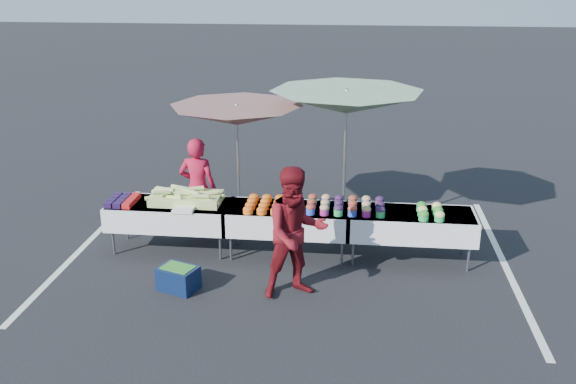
# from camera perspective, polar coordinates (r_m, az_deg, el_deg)

# --- Properties ---
(ground) EXTENTS (80.00, 80.00, 0.00)m
(ground) POSITION_cam_1_polar(r_m,az_deg,el_deg) (9.78, 0.00, -5.53)
(ground) COLOR black
(stripe_left) EXTENTS (0.10, 5.00, 0.00)m
(stripe_left) POSITION_cam_1_polar(r_m,az_deg,el_deg) (10.59, -17.53, -4.46)
(stripe_left) COLOR silver
(stripe_left) RESTS_ON ground
(stripe_right) EXTENTS (0.10, 5.00, 0.00)m
(stripe_right) POSITION_cam_1_polar(r_m,az_deg,el_deg) (9.99, 18.68, -6.08)
(stripe_right) COLOR silver
(stripe_right) RESTS_ON ground
(table_left) EXTENTS (1.86, 0.81, 0.75)m
(table_left) POSITION_cam_1_polar(r_m,az_deg,el_deg) (9.90, -10.42, -1.89)
(table_left) COLOR white
(table_left) RESTS_ON ground
(table_center) EXTENTS (1.86, 0.81, 0.75)m
(table_center) POSITION_cam_1_polar(r_m,az_deg,el_deg) (9.55, 0.00, -2.36)
(table_center) COLOR white
(table_center) RESTS_ON ground
(table_right) EXTENTS (1.86, 0.81, 0.75)m
(table_right) POSITION_cam_1_polar(r_m,az_deg,el_deg) (9.54, 10.82, -2.76)
(table_right) COLOR white
(table_right) RESTS_ON ground
(berry_punnets) EXTENTS (0.40, 0.54, 0.08)m
(berry_punnets) POSITION_cam_1_polar(r_m,az_deg,el_deg) (10.00, -14.49, -0.72)
(berry_punnets) COLOR black
(berry_punnets) RESTS_ON table_left
(corn_pile) EXTENTS (1.16, 0.57, 0.26)m
(corn_pile) POSITION_cam_1_polar(r_m,az_deg,el_deg) (9.78, -9.02, -0.46)
(corn_pile) COLOR #B2DA6F
(corn_pile) RESTS_ON table_left
(plastic_bags) EXTENTS (0.30, 0.25, 0.05)m
(plastic_bags) POSITION_cam_1_polar(r_m,az_deg,el_deg) (9.48, -9.25, -1.55)
(plastic_bags) COLOR white
(plastic_bags) RESTS_ON table_left
(carrot_bowls) EXTENTS (0.55, 0.69, 0.11)m
(carrot_bowls) POSITION_cam_1_polar(r_m,az_deg,el_deg) (9.51, -2.10, -1.08)
(carrot_bowls) COLOR orange
(carrot_bowls) RESTS_ON table_center
(potato_cups) EXTENTS (1.14, 0.58, 0.16)m
(potato_cups) POSITION_cam_1_polar(r_m,az_deg,el_deg) (9.41, 5.15, -1.16)
(potato_cups) COLOR blue
(potato_cups) RESTS_ON table_right
(bean_baskets) EXTENTS (0.36, 0.50, 0.15)m
(bean_baskets) POSITION_cam_1_polar(r_m,az_deg,el_deg) (9.38, 12.54, -1.69)
(bean_baskets) COLOR green
(bean_baskets) RESTS_ON table_right
(vendor) EXTENTS (0.62, 0.43, 1.63)m
(vendor) POSITION_cam_1_polar(r_m,az_deg,el_deg) (10.24, -8.02, 0.35)
(vendor) COLOR #A91331
(vendor) RESTS_ON ground
(customer) EXTENTS (1.05, 0.96, 1.76)m
(customer) POSITION_cam_1_polar(r_m,az_deg,el_deg) (8.28, 0.71, -3.66)
(customer) COLOR maroon
(customer) RESTS_ON ground
(umbrella_left) EXTENTS (2.19, 2.19, 2.13)m
(umbrella_left) POSITION_cam_1_polar(r_m,az_deg,el_deg) (10.04, -4.58, 6.74)
(umbrella_left) COLOR black
(umbrella_left) RESTS_ON ground
(umbrella_right) EXTENTS (2.70, 2.70, 2.40)m
(umbrella_right) POSITION_cam_1_polar(r_m,az_deg,el_deg) (9.81, 5.21, 7.86)
(umbrella_right) COLOR black
(umbrella_right) RESTS_ON ground
(storage_bin) EXTENTS (0.60, 0.52, 0.33)m
(storage_bin) POSITION_cam_1_polar(r_m,az_deg,el_deg) (8.83, -9.72, -7.52)
(storage_bin) COLOR #0B1838
(storage_bin) RESTS_ON ground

